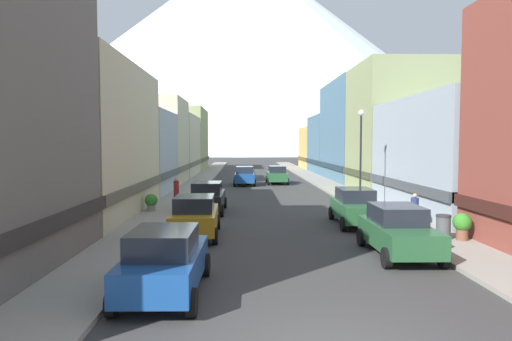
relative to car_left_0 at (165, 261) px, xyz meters
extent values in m
cube|color=gray|center=(-2.45, 31.38, -0.82)|extent=(2.50, 100.00, 0.15)
cube|color=gray|center=(10.05, 31.38, -0.82)|extent=(2.50, 100.00, 0.15)
cube|color=beige|center=(-7.44, 13.30, 3.24)|extent=(7.47, 12.83, 8.28)
cube|color=#595444|center=(-7.44, 13.30, 0.70)|extent=(7.77, 12.83, 0.50)
cube|color=#99A5B2|center=(-7.60, 24.36, 2.36)|extent=(7.79, 8.86, 6.52)
cube|color=#444A50|center=(-7.60, 24.36, 0.70)|extent=(8.09, 8.86, 0.50)
cube|color=beige|center=(-7.74, 33.02, 3.26)|extent=(8.09, 8.33, 8.32)
cube|color=#595444|center=(-7.74, 33.02, 0.70)|extent=(8.39, 8.33, 0.50)
cube|color=beige|center=(-7.75, 44.05, 2.78)|extent=(8.10, 12.79, 7.35)
cube|color=#595444|center=(-7.75, 44.05, 0.70)|extent=(8.40, 12.79, 0.50)
cube|color=#8C9966|center=(-6.97, 57.51, 3.67)|extent=(6.55, 13.19, 9.13)
cube|color=#3F442D|center=(-6.97, 57.51, 0.70)|extent=(6.85, 13.19, 0.50)
cube|color=#99A5B2|center=(14.86, 14.22, 2.42)|extent=(7.11, 12.67, 6.63)
cube|color=#444A50|center=(14.86, 14.22, 0.70)|extent=(7.41, 12.67, 0.50)
cube|color=#8C9966|center=(16.11, 25.11, 4.28)|extent=(9.63, 8.60, 10.36)
cube|color=#3F442D|center=(16.11, 25.11, 0.70)|extent=(9.93, 8.60, 0.50)
cube|color=slate|center=(15.02, 36.48, 4.33)|extent=(7.44, 13.56, 10.45)
cube|color=#22333F|center=(15.02, 36.48, 0.70)|extent=(7.74, 13.56, 0.50)
cube|color=slate|center=(14.88, 48.82, 2.91)|extent=(7.15, 10.69, 7.62)
cube|color=#22333F|center=(14.88, 48.82, 0.70)|extent=(7.45, 10.69, 0.50)
cube|color=#D8B259|center=(15.63, 59.35, 2.32)|extent=(8.66, 10.31, 6.45)
cube|color=brown|center=(15.63, 59.35, 0.70)|extent=(8.96, 10.31, 0.50)
cube|color=#19478C|center=(0.00, 0.06, -0.16)|extent=(1.91, 4.43, 0.80)
cube|color=#1E232D|center=(0.00, -0.19, 0.56)|extent=(1.64, 2.23, 0.64)
cylinder|color=black|center=(-0.89, 1.73, -0.56)|extent=(0.23, 0.68, 0.68)
cylinder|color=black|center=(0.95, 1.70, -0.56)|extent=(0.23, 0.68, 0.68)
cylinder|color=black|center=(-0.95, -1.57, -0.56)|extent=(0.23, 0.68, 0.68)
cylinder|color=black|center=(0.89, -1.60, -0.56)|extent=(0.23, 0.68, 0.68)
cube|color=#B28419|center=(0.00, 7.63, -0.16)|extent=(1.93, 4.44, 0.80)
cube|color=#1E232D|center=(0.01, 7.38, 0.56)|extent=(1.65, 2.23, 0.64)
cylinder|color=black|center=(-0.95, 9.26, -0.56)|extent=(0.23, 0.68, 0.68)
cylinder|color=black|center=(0.89, 9.30, -0.56)|extent=(0.23, 0.68, 0.68)
cylinder|color=black|center=(-0.88, 5.96, -0.56)|extent=(0.23, 0.68, 0.68)
cylinder|color=black|center=(0.96, 6.00, -0.56)|extent=(0.23, 0.68, 0.68)
cube|color=black|center=(0.00, 14.58, -0.16)|extent=(1.89, 4.42, 0.80)
cube|color=#1E232D|center=(0.00, 14.33, 0.56)|extent=(1.63, 2.22, 0.64)
cylinder|color=black|center=(-0.90, 16.25, -0.56)|extent=(0.23, 0.68, 0.68)
cylinder|color=black|center=(0.94, 16.22, -0.56)|extent=(0.23, 0.68, 0.68)
cylinder|color=black|center=(-0.94, 12.95, -0.56)|extent=(0.23, 0.68, 0.68)
cylinder|color=black|center=(0.90, 12.92, -0.56)|extent=(0.23, 0.68, 0.68)
cube|color=#265933|center=(7.60, 4.00, -0.16)|extent=(1.88, 4.42, 0.80)
cube|color=#1E232D|center=(7.60, 4.25, 0.56)|extent=(1.62, 2.21, 0.64)
cylinder|color=black|center=(8.51, 2.34, -0.56)|extent=(0.23, 0.68, 0.68)
cylinder|color=black|center=(6.67, 2.36, -0.56)|extent=(0.23, 0.68, 0.68)
cylinder|color=black|center=(8.54, 5.64, -0.56)|extent=(0.23, 0.68, 0.68)
cylinder|color=black|center=(6.70, 5.66, -0.56)|extent=(0.23, 0.68, 0.68)
cube|color=#265933|center=(7.60, 10.19, -0.16)|extent=(1.95, 4.45, 0.80)
cube|color=#1E232D|center=(7.61, 10.44, 0.56)|extent=(1.66, 2.24, 0.64)
cylinder|color=black|center=(8.48, 8.52, -0.56)|extent=(0.24, 0.69, 0.68)
cylinder|color=black|center=(6.64, 8.57, -0.56)|extent=(0.24, 0.69, 0.68)
cylinder|color=black|center=(8.56, 11.82, -0.56)|extent=(0.24, 0.69, 0.68)
cylinder|color=black|center=(6.72, 11.87, -0.56)|extent=(0.24, 0.69, 0.68)
cube|color=#19478C|center=(2.20, 31.84, -0.16)|extent=(1.84, 4.40, 0.80)
cube|color=#1E232D|center=(2.20, 32.09, 0.56)|extent=(1.60, 2.20, 0.64)
cylinder|color=black|center=(3.12, 30.19, -0.56)|extent=(0.22, 0.68, 0.68)
cylinder|color=black|center=(1.28, 30.19, -0.56)|extent=(0.22, 0.68, 0.68)
cylinder|color=black|center=(3.12, 33.49, -0.56)|extent=(0.22, 0.68, 0.68)
cylinder|color=black|center=(1.28, 33.49, -0.56)|extent=(0.22, 0.68, 0.68)
cube|color=#265933|center=(5.40, 33.21, -0.16)|extent=(1.84, 4.40, 0.80)
cube|color=#1E232D|center=(5.40, 32.96, 0.56)|extent=(1.60, 2.20, 0.64)
cylinder|color=black|center=(4.48, 34.86, -0.56)|extent=(0.22, 0.68, 0.68)
cylinder|color=black|center=(6.32, 34.86, -0.56)|extent=(0.22, 0.68, 0.68)
cylinder|color=black|center=(4.48, 31.56, -0.56)|extent=(0.22, 0.68, 0.68)
cylinder|color=black|center=(6.32, 31.56, -0.56)|extent=(0.22, 0.68, 0.68)
cylinder|color=#4C5156|center=(10.15, 6.11, -0.30)|extent=(0.56, 0.56, 0.90)
cylinder|color=#2D2D33|center=(10.15, 6.11, 0.19)|extent=(0.59, 0.59, 0.08)
cylinder|color=brown|center=(10.80, 5.86, -0.53)|extent=(0.45, 0.45, 0.43)
sphere|color=#337D25|center=(10.80, 5.86, -0.03)|extent=(0.74, 0.74, 0.74)
cylinder|color=gray|center=(-3.20, 14.29, -0.60)|extent=(0.48, 0.48, 0.31)
sphere|color=#35862C|center=(-3.20, 14.29, -0.15)|extent=(0.73, 0.73, 0.73)
cylinder|color=navy|center=(10.05, 8.98, -0.09)|extent=(0.36, 0.36, 1.32)
sphere|color=tan|center=(10.05, 8.98, 0.68)|extent=(0.21, 0.21, 0.21)
cylinder|color=maroon|center=(-2.45, 19.02, -0.08)|extent=(0.36, 0.36, 1.33)
sphere|color=tan|center=(-2.45, 19.02, 0.69)|extent=(0.21, 0.21, 0.21)
cylinder|color=black|center=(9.15, 15.45, 2.00)|extent=(0.12, 0.12, 5.50)
sphere|color=white|center=(9.15, 15.45, 4.93)|extent=(0.36, 0.36, 0.36)
cone|color=silver|center=(2.29, 256.38, 56.83)|extent=(278.36, 278.36, 115.46)
camera|label=1|loc=(2.08, -12.05, 3.12)|focal=32.30mm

